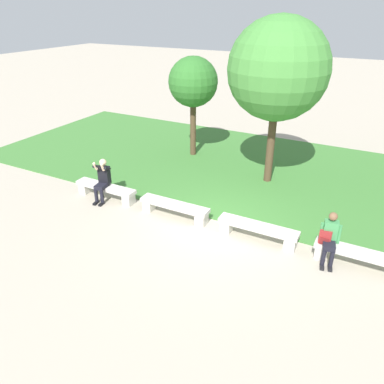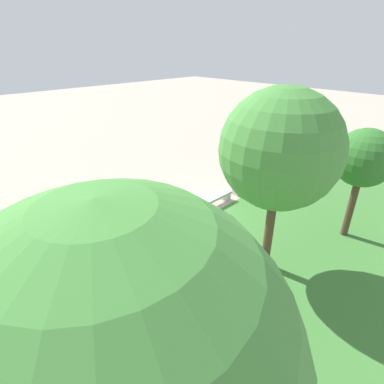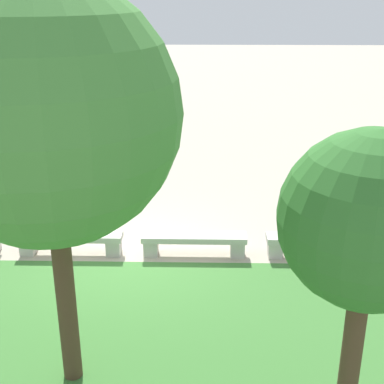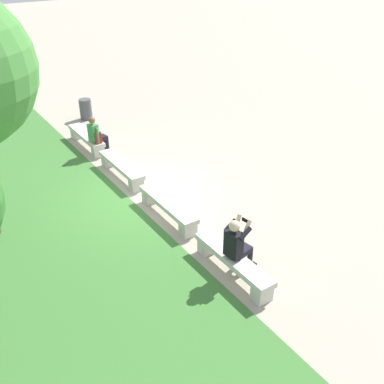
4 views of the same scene
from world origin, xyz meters
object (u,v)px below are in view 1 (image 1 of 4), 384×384
(bench_main, at_px, (106,190))
(person_distant, at_px, (330,237))
(person_photographer, at_px, (103,178))
(bench_far, at_px, (361,257))
(bench_near, at_px, (174,208))
(bench_mid, at_px, (258,230))
(tree_left_background, at_px, (278,70))
(backpack, at_px, (326,237))
(tree_right_background, at_px, (193,83))

(bench_main, xyz_separation_m, person_distant, (6.79, -0.06, 0.37))
(bench_main, height_order, person_photographer, person_photographer)
(bench_main, relative_size, bench_far, 1.00)
(bench_main, xyz_separation_m, person_photographer, (-0.01, -0.08, 0.43))
(person_photographer, bearing_deg, bench_far, 0.58)
(bench_near, relative_size, bench_mid, 1.00)
(tree_left_background, bearing_deg, backpack, -55.35)
(backpack, height_order, tree_right_background, tree_right_background)
(bench_main, xyz_separation_m, backpack, (6.69, -0.04, 0.32))
(bench_near, height_order, backpack, backpack)
(bench_near, distance_m, person_photographer, 2.56)
(person_distant, distance_m, tree_right_background, 8.08)
(person_distant, height_order, tree_left_background, tree_left_background)
(bench_main, relative_size, backpack, 4.93)
(bench_main, bearing_deg, person_photographer, -97.28)
(bench_main, height_order, tree_right_background, tree_right_background)
(bench_mid, distance_m, person_photographer, 5.05)
(bench_far, height_order, tree_right_background, tree_right_background)
(person_photographer, bearing_deg, tree_left_background, 41.93)
(bench_near, xyz_separation_m, person_photographer, (-2.52, -0.08, 0.43))
(person_photographer, xyz_separation_m, backpack, (6.70, 0.04, -0.11))
(bench_mid, height_order, backpack, backpack)
(bench_near, bearing_deg, person_photographer, -178.26)
(tree_left_background, bearing_deg, bench_near, -114.04)
(bench_mid, xyz_separation_m, backpack, (1.67, -0.04, 0.32))
(person_photographer, distance_m, person_distant, 6.80)
(bench_near, relative_size, person_photographer, 1.60)
(backpack, bearing_deg, tree_left_background, 124.65)
(bench_near, bearing_deg, tree_left_background, 65.96)
(bench_near, height_order, person_distant, person_distant)
(bench_near, distance_m, tree_left_background, 5.28)
(bench_main, bearing_deg, person_distant, -0.55)
(bench_mid, height_order, person_distant, person_distant)
(person_photographer, relative_size, tree_left_background, 0.25)
(bench_mid, xyz_separation_m, person_photographer, (-5.03, -0.08, 0.43))
(bench_mid, xyz_separation_m, bench_far, (2.51, 0.00, 0.00))
(bench_main, height_order, bench_mid, same)
(bench_mid, distance_m, backpack, 1.70)
(bench_mid, height_order, person_photographer, person_photographer)
(bench_far, height_order, person_distant, person_distant)
(backpack, bearing_deg, bench_far, 2.49)
(bench_mid, xyz_separation_m, tree_right_background, (-4.37, 4.70, 2.59))
(backpack, xyz_separation_m, tree_right_background, (-6.03, 4.73, 2.27))
(bench_mid, height_order, bench_far, same)
(bench_near, height_order, person_photographer, person_photographer)
(bench_near, xyz_separation_m, bench_far, (5.02, 0.00, 0.00))
(bench_far, xyz_separation_m, tree_right_background, (-6.88, 4.70, 2.59))
(bench_main, bearing_deg, bench_mid, 0.00)
(bench_main, distance_m, person_photographer, 0.44)
(tree_left_background, bearing_deg, person_photographer, -138.07)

